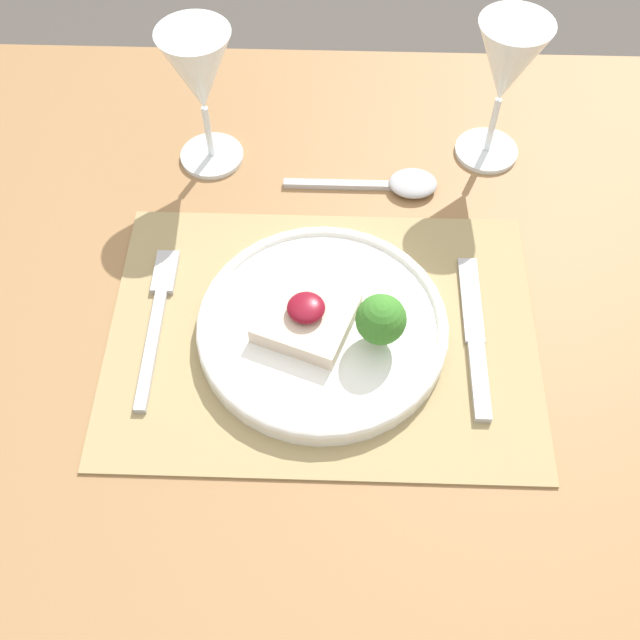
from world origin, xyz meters
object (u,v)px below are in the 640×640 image
dinner_plate (322,323)px  wine_glass_near (506,69)px  knife (476,346)px  fork (158,314)px  spoon (400,183)px  wine_glass_far (199,77)px

dinner_plate → wine_glass_near: (0.19, 0.27, 0.10)m
knife → fork: bearing=174.0°
wine_glass_near → dinner_plate: bearing=-125.5°
fork → dinner_plate: bearing=-6.3°
dinner_plate → fork: 0.17m
fork → spoon: spoon is taller
dinner_plate → knife: (0.16, -0.01, -0.01)m
fork → wine_glass_far: (0.03, 0.24, 0.11)m
wine_glass_near → fork: bearing=-144.9°
fork → wine_glass_near: size_ratio=1.09×
fork → knife: 0.33m
dinner_plate → wine_glass_far: size_ratio=1.46×
fork → wine_glass_near: bearing=33.6°
wine_glass_near → wine_glass_far: wine_glass_near is taller
wine_glass_near → knife: bearing=-97.6°
knife → wine_glass_near: size_ratio=1.09×
dinner_plate → wine_glass_far: 0.31m
fork → wine_glass_far: 0.26m
knife → dinner_plate: bearing=173.7°
dinner_plate → wine_glass_far: (-0.14, 0.25, 0.10)m
fork → wine_glass_near: 0.46m
spoon → fork: bearing=-146.0°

